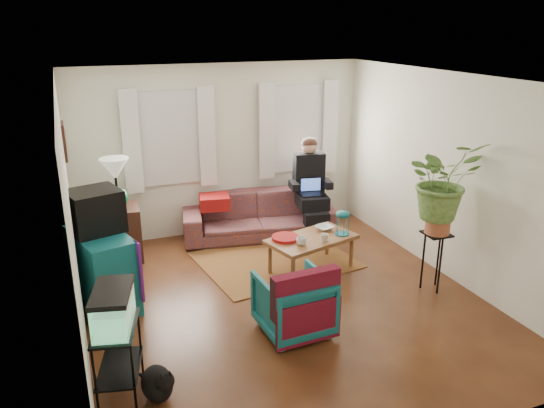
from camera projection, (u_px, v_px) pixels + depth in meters
name	position (u px, v px, depth m)	size (l,w,h in m)	color
floor	(284.00, 301.00, 6.34)	(4.50, 5.00, 0.01)	#4F2B14
ceiling	(286.00, 79.00, 5.50)	(4.50, 5.00, 0.01)	white
wall_back	(222.00, 150.00, 8.12)	(4.50, 0.01, 2.60)	silver
wall_front	(423.00, 302.00, 3.72)	(4.50, 0.01, 2.60)	silver
wall_left	(72.00, 225.00, 5.14)	(0.01, 5.00, 2.60)	silver
wall_right	(449.00, 177.00, 6.70)	(0.01, 5.00, 2.60)	silver
window_left	(169.00, 138.00, 7.74)	(1.08, 0.04, 1.38)	white
window_right	(297.00, 128.00, 8.45)	(1.08, 0.04, 1.38)	white
curtains_left	(170.00, 139.00, 7.67)	(1.36, 0.06, 1.50)	white
curtains_right	(299.00, 129.00, 8.38)	(1.36, 0.06, 1.50)	white
picture_frame	(65.00, 141.00, 5.69)	(0.04, 0.32, 0.40)	#3D2616
area_rug	(275.00, 260.00, 7.41)	(2.00, 1.60, 0.01)	maroon
sofa	(258.00, 208.00, 8.14)	(2.29, 0.90, 0.90)	brown
seated_person	(310.00, 191.00, 8.21)	(0.57, 0.70, 1.36)	black
side_table	(121.00, 234.00, 7.34)	(0.53, 0.53, 0.77)	#412518
table_lamp	(116.00, 185.00, 7.11)	(0.39, 0.39, 0.70)	white
dresser	(103.00, 270.00, 6.11)	(0.50, 1.01, 0.91)	#115A66
crt_tv	(95.00, 211.00, 5.98)	(0.55, 0.50, 0.48)	black
aquarium_stand	(119.00, 361.00, 4.65)	(0.35, 0.62, 0.69)	black
aquarium	(113.00, 308.00, 4.48)	(0.31, 0.57, 0.36)	#7FD899
black_cat	(157.00, 380.00, 4.66)	(0.28, 0.42, 0.36)	black
armchair	(294.00, 301.00, 5.62)	(0.71, 0.66, 0.73)	#135772
serape_throw	(306.00, 300.00, 5.33)	(0.73, 0.17, 0.60)	#9E0A0A
coffee_table	(311.00, 254.00, 7.04)	(1.16, 0.63, 0.48)	brown
cup_a	(301.00, 241.00, 6.72)	(0.13, 0.13, 0.10)	white
cup_b	(324.00, 238.00, 6.84)	(0.11, 0.11, 0.10)	beige
bowl	(324.00, 228.00, 7.21)	(0.23, 0.23, 0.06)	white
snack_tray	(285.00, 238.00, 6.90)	(0.36, 0.36, 0.04)	#B21414
birdcage	(343.00, 223.00, 7.02)	(0.19, 0.19, 0.34)	#115B6B
plant_stand	(434.00, 261.00, 6.51)	(0.32, 0.32, 0.75)	black
potted_plant	(441.00, 192.00, 6.22)	(0.86, 0.74, 0.95)	#599947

